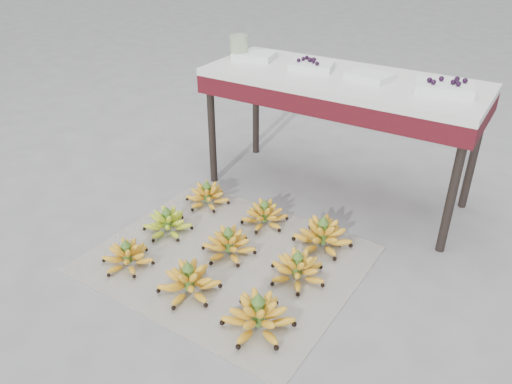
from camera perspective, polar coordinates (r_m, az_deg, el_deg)
The scene contains 17 objects.
ground at distance 2.43m, azimuth -1.38°, elevation -8.98°, with size 60.00×60.00×0.00m, color slate.
newspaper_mat at distance 2.51m, azimuth -3.20°, elevation -7.57°, with size 1.25×1.05×0.01m, color white.
bunch_front_left at distance 2.51m, azimuth -14.49°, elevation -7.12°, with size 0.25×0.25×0.15m.
bunch_front_center at distance 2.29m, azimuth -7.67°, elevation -10.10°, with size 0.34×0.34×0.17m.
bunch_front_right at distance 2.10m, azimuth 0.24°, elevation -13.97°, with size 0.36×0.36×0.19m.
bunch_mid_left at distance 2.70m, azimuth -10.08°, elevation -3.50°, with size 0.28×0.28×0.16m.
bunch_mid_center at distance 2.50m, azimuth -3.15°, elevation -5.98°, with size 0.32×0.32×0.16m.
bunch_mid_right at distance 2.35m, azimuth 4.76°, elevation -8.76°, with size 0.28×0.28×0.17m.
bunch_back_left at distance 2.92m, azimuth -5.59°, elevation -0.44°, with size 0.27×0.27×0.16m.
bunch_back_center at distance 2.73m, azimuth 0.98°, elevation -2.64°, with size 0.34×0.34×0.16m.
bunch_back_right at distance 2.57m, azimuth 7.60°, elevation -4.96°, with size 0.35×0.35×0.18m.
vendor_table at distance 2.84m, azimuth 9.72°, elevation 11.35°, with size 1.52×0.61×0.73m.
tray_far_left at distance 3.10m, azimuth -0.19°, elevation 15.30°, with size 0.26×0.21×0.04m.
tray_left at distance 2.90m, azimuth 6.34°, elevation 14.17°, with size 0.27×0.22×0.06m.
tray_right at distance 2.77m, azimuth 12.86°, elevation 12.78°, with size 0.25×0.20×0.04m.
tray_far_right at distance 2.67m, azimuth 20.74°, elevation 11.14°, with size 0.31×0.26×0.07m.
glass_jar at distance 3.11m, azimuth -1.97°, elevation 16.29°, with size 0.11×0.11×0.14m, color beige.
Camera 1 is at (1.05, -1.58, 1.52)m, focal length 35.00 mm.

